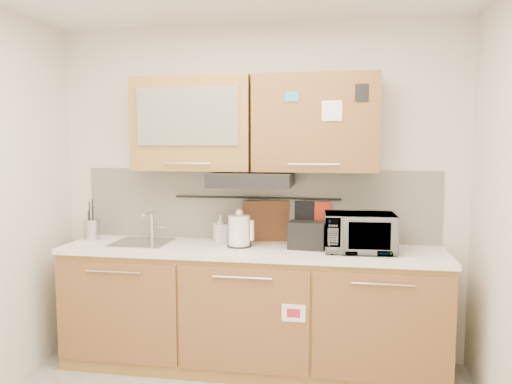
% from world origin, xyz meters
% --- Properties ---
extents(wall_back, '(3.20, 0.00, 3.20)m').
position_xyz_m(wall_back, '(0.00, 1.50, 1.30)').
color(wall_back, silver).
rests_on(wall_back, ground).
extents(base_cabinet, '(2.80, 0.64, 0.88)m').
position_xyz_m(base_cabinet, '(0.00, 1.19, 0.41)').
color(base_cabinet, '#A5743A').
rests_on(base_cabinet, floor).
extents(countertop, '(2.82, 0.62, 0.04)m').
position_xyz_m(countertop, '(0.00, 1.19, 0.90)').
color(countertop, white).
rests_on(countertop, base_cabinet).
extents(backsplash, '(2.80, 0.02, 0.56)m').
position_xyz_m(backsplash, '(0.00, 1.49, 1.20)').
color(backsplash, silver).
rests_on(backsplash, countertop).
extents(upper_cabinets, '(1.82, 0.37, 0.70)m').
position_xyz_m(upper_cabinets, '(-0.00, 1.32, 1.83)').
color(upper_cabinets, '#A5743A').
rests_on(upper_cabinets, wall_back).
extents(range_hood, '(0.60, 0.46, 0.10)m').
position_xyz_m(range_hood, '(0.00, 1.25, 1.42)').
color(range_hood, black).
rests_on(range_hood, upper_cabinets).
extents(sink, '(0.42, 0.40, 0.26)m').
position_xyz_m(sink, '(-0.85, 1.21, 0.92)').
color(sink, silver).
rests_on(sink, countertop).
extents(utensil_rail, '(1.30, 0.02, 0.02)m').
position_xyz_m(utensil_rail, '(0.00, 1.45, 1.26)').
color(utensil_rail, black).
rests_on(utensil_rail, backsplash).
extents(utensil_crock, '(0.14, 0.14, 0.32)m').
position_xyz_m(utensil_crock, '(-1.30, 1.27, 1.00)').
color(utensil_crock, '#B4B3B8').
rests_on(utensil_crock, countertop).
extents(kettle, '(0.21, 0.19, 0.28)m').
position_xyz_m(kettle, '(-0.09, 1.21, 1.03)').
color(kettle, white).
rests_on(kettle, countertop).
extents(toaster, '(0.28, 0.18, 0.20)m').
position_xyz_m(toaster, '(0.41, 1.21, 1.02)').
color(toaster, black).
rests_on(toaster, countertop).
extents(microwave, '(0.51, 0.36, 0.27)m').
position_xyz_m(microwave, '(0.79, 1.18, 1.06)').
color(microwave, '#999999').
rests_on(microwave, countertop).
extents(soap_bottle, '(0.13, 0.13, 0.21)m').
position_xyz_m(soap_bottle, '(-0.27, 1.35, 1.03)').
color(soap_bottle, '#999999').
rests_on(soap_bottle, countertop).
extents(cutting_board, '(0.36, 0.11, 0.45)m').
position_xyz_m(cutting_board, '(0.08, 1.44, 1.02)').
color(cutting_board, brown).
rests_on(cutting_board, utensil_rail).
extents(oven_mitt, '(0.11, 0.06, 0.18)m').
position_xyz_m(oven_mitt, '(-0.05, 1.44, 1.15)').
color(oven_mitt, '#205896').
rests_on(oven_mitt, utensil_rail).
extents(dark_pouch, '(0.15, 0.06, 0.23)m').
position_xyz_m(dark_pouch, '(0.38, 1.44, 1.12)').
color(dark_pouch, black).
rests_on(dark_pouch, utensil_rail).
extents(pot_holder, '(0.12, 0.06, 0.15)m').
position_xyz_m(pot_holder, '(0.51, 1.44, 1.16)').
color(pot_holder, red).
rests_on(pot_holder, utensil_rail).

